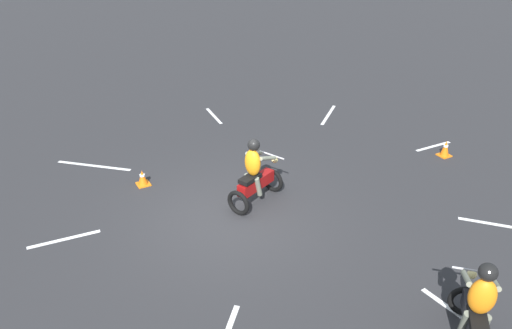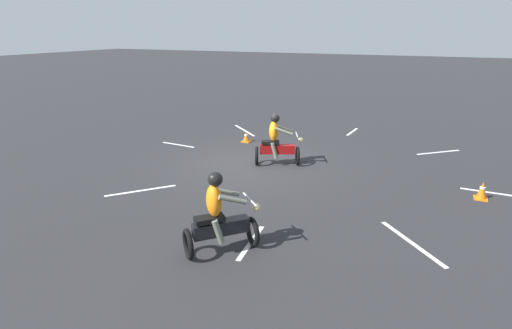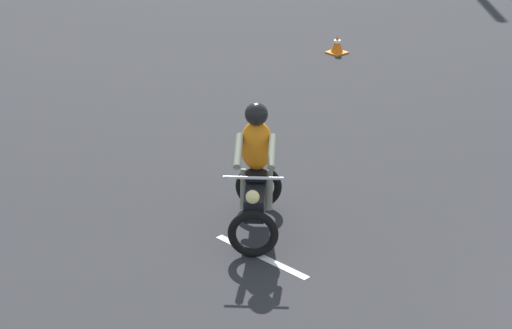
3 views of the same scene
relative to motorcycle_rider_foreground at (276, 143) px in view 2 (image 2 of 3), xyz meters
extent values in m
plane|color=#28282B|center=(0.80, 0.26, -0.73)|extent=(120.00, 120.00, 0.00)
torus|color=black|center=(-0.63, -0.27, -0.43)|extent=(0.33, 0.59, 0.60)
torus|color=black|center=(0.56, 0.25, -0.43)|extent=(0.33, 0.59, 0.60)
cube|color=maroon|center=(-0.03, -0.01, -0.21)|extent=(1.10, 0.66, 0.28)
cube|color=black|center=(0.17, 0.07, 0.01)|extent=(0.62, 0.46, 0.10)
cylinder|color=silver|center=(-0.58, -0.25, 0.27)|extent=(0.31, 0.66, 0.04)
sphere|color=#F2E08C|center=(-0.70, -0.31, 0.09)|extent=(0.21, 0.21, 0.16)
ellipsoid|color=orange|center=(0.08, 0.03, 0.37)|extent=(0.42, 0.48, 0.64)
cylinder|color=slate|center=(-0.28, 0.10, 0.42)|extent=(0.54, 0.30, 0.27)
cylinder|color=slate|center=(-0.12, -0.27, 0.42)|extent=(0.54, 0.30, 0.27)
cylinder|color=slate|center=(0.00, 0.15, -0.21)|extent=(0.27, 0.21, 0.51)
cylinder|color=slate|center=(0.12, -0.10, -0.21)|extent=(0.27, 0.21, 0.51)
sphere|color=black|center=(0.04, 0.02, 0.79)|extent=(0.37, 0.37, 0.28)
torus|color=black|center=(-1.39, 4.86, -0.43)|extent=(0.50, 0.49, 0.60)
torus|color=black|center=(-0.49, 5.80, -0.43)|extent=(0.50, 0.49, 0.60)
cube|color=black|center=(-0.94, 5.33, -0.21)|extent=(0.93, 0.96, 0.28)
cube|color=black|center=(-0.79, 5.48, 0.01)|extent=(0.57, 0.58, 0.10)
cylinder|color=silver|center=(-1.35, 4.89, 0.27)|extent=(0.53, 0.51, 0.04)
sphere|color=#F2E08C|center=(-1.44, 4.80, 0.09)|extent=(0.23, 0.23, 0.16)
ellipsoid|color=orange|center=(-0.86, 5.41, 0.37)|extent=(0.48, 0.48, 0.64)
cylinder|color=slate|center=(-1.21, 5.33, 0.42)|extent=(0.44, 0.46, 0.27)
cylinder|color=slate|center=(-0.92, 5.06, 0.42)|extent=(0.44, 0.46, 0.27)
cylinder|color=slate|center=(-0.97, 5.49, -0.21)|extent=(0.26, 0.26, 0.51)
cylinder|color=slate|center=(-0.77, 5.30, -0.21)|extent=(0.26, 0.26, 0.51)
sphere|color=black|center=(-0.88, 5.38, 0.79)|extent=(0.40, 0.40, 0.28)
cube|color=orange|center=(-5.77, 0.40, -0.71)|extent=(0.32, 0.32, 0.03)
cone|color=orange|center=(-5.77, 0.40, -0.48)|extent=(0.24, 0.24, 0.43)
cylinder|color=white|center=(-5.77, 0.40, -0.42)|extent=(0.13, 0.13, 0.05)
cube|color=orange|center=(2.04, -2.09, -0.71)|extent=(0.32, 0.32, 0.03)
cone|color=orange|center=(2.04, -2.09, -0.51)|extent=(0.24, 0.24, 0.37)
cylinder|color=white|center=(2.04, -2.09, -0.46)|extent=(0.13, 0.13, 0.05)
cube|color=silver|center=(4.19, -0.67, -0.72)|extent=(1.47, 0.21, 0.01)
cube|color=silver|center=(2.53, 3.50, -0.72)|extent=(1.32, 1.45, 0.01)
cube|color=silver|center=(-1.32, 4.79, -0.72)|extent=(0.22, 1.46, 0.01)
cube|color=silver|center=(-4.31, 3.47, -0.72)|extent=(1.38, 1.49, 0.01)
cube|color=silver|center=(-5.97, -0.18, -0.72)|extent=(1.28, 0.13, 0.01)
cube|color=silver|center=(-4.74, -3.59, -0.72)|extent=(1.41, 1.22, 0.01)
cube|color=silver|center=(-1.39, -5.34, -0.72)|extent=(0.24, 1.43, 0.01)
cube|color=silver|center=(2.89, -3.70, -0.72)|extent=(1.64, 1.50, 0.01)
camera|label=1|loc=(4.77, 8.69, 5.53)|focal=35.00mm
camera|label=2|loc=(-4.33, 11.30, 3.39)|focal=28.00mm
camera|label=3|loc=(-8.08, -2.98, 5.07)|focal=70.00mm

